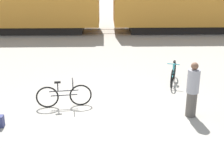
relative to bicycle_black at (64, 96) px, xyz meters
name	(u,v)px	position (x,y,z in m)	size (l,w,h in m)	color
ground_plane	(110,112)	(1.48, -0.44, -0.39)	(80.00, 80.00, 0.00)	gray
rail_near	(107,34)	(1.48, 11.23, -0.38)	(70.27, 0.07, 0.01)	#4C4238
rail_far	(107,29)	(1.48, 12.66, -0.38)	(70.27, 0.07, 0.01)	#4C4238
bicycle_black	(64,96)	(0.00, 0.00, 0.00)	(1.79, 0.46, 0.91)	black
bicycle_teal	(173,74)	(3.99, 2.02, -0.01)	(0.58, 1.61, 0.88)	black
person_in_grey	(193,90)	(3.94, -0.76, 0.47)	(0.37, 0.37, 1.72)	#514C47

